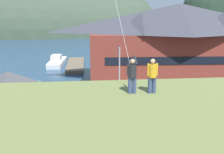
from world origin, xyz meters
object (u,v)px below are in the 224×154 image
Objects in this scene: parked_car_lone_by_shed at (151,133)px; parking_light_pole at (119,73)px; person_kite_flyer at (132,75)px; person_companion at (152,75)px; parked_car_front_row_silver at (186,108)px; parked_car_back_row_right at (209,131)px; storage_shed_near_lot at (10,98)px; moored_boat_wharfside at (57,62)px; parked_car_mid_row_center at (76,109)px; harbor_lodge at (178,41)px; parked_car_mid_row_far at (80,135)px; wharf_dock at (76,65)px.

parked_car_lone_by_shed is 0.62× the size of parking_light_pole.
person_kite_flyer is 0.99m from person_companion.
person_kite_flyer reaches higher than parked_car_front_row_silver.
parked_car_front_row_silver is 0.97× the size of parked_car_back_row_right.
moored_boat_wharfside is at bearing 86.69° from storage_shed_near_lot.
parked_car_mid_row_center is 2.29× the size of person_kite_flyer.
moored_boat_wharfside is at bearing 144.91° from harbor_lodge.
parked_car_back_row_right is at bearing -89.68° from parked_car_front_row_silver.
parked_car_front_row_silver is at bearing 58.99° from person_kite_flyer.
parked_car_front_row_silver is (-3.48, -14.09, -5.26)m from harbor_lodge.
parking_light_pole is 4.01× the size of person_companion.
parked_car_lone_by_shed is 2.34× the size of person_kite_flyer.
harbor_lodge reaches higher than moored_boat_wharfside.
harbor_lodge is 6.57× the size of parked_car_lone_by_shed.
parked_car_lone_by_shed is at bearing -71.40° from moored_boat_wharfside.
parked_car_lone_by_shed is (12.90, -4.90, -1.85)m from storage_shed_near_lot.
person_kite_flyer is (2.89, -8.53, 7.35)m from parked_car_mid_row_far.
parked_car_back_row_right is (11.71, -6.33, 0.00)m from parked_car_mid_row_center.
parked_car_mid_row_center is 0.61× the size of parking_light_pole.
parked_car_lone_by_shed is at bearing -20.82° from storage_shed_near_lot.
storage_shed_near_lot is 18.82m from parked_car_back_row_right.
parking_light_pole is 18.06m from person_companion.
person_companion is (3.88, -8.59, 7.33)m from parked_car_mid_row_far.
parking_light_pole is at bearing -134.78° from harbor_lodge.
parked_car_mid_row_far is at bearing -116.04° from parking_light_pole.
storage_shed_near_lot is at bearing 128.97° from person_companion.
harbor_lodge is at bearing -36.87° from wharf_dock.
storage_shed_near_lot is at bearing 145.61° from parked_car_mid_row_far.
parked_car_back_row_right is at bearing -28.38° from parked_car_mid_row_center.
parked_car_mid_row_center is at bearing -80.20° from moored_boat_wharfside.
moored_boat_wharfside is at bearing 101.00° from person_kite_flyer.
parked_car_back_row_right is at bearing 48.74° from person_companion.
parked_car_back_row_right is (11.17, -0.27, 0.00)m from parked_car_mid_row_far.
parked_car_mid_row_far is at bearing 178.15° from parked_car_lone_by_shed.
person_kite_flyer is (-1.49, -17.49, 4.29)m from parking_light_pole.
harbor_lodge is at bearing 67.13° from person_kite_flyer.
parked_car_mid_row_center and parked_car_lone_by_shed have the same top height.
moored_boat_wharfside is 1.98× the size of parked_car_back_row_right.
parked_car_mid_row_center is at bearing 11.94° from storage_shed_near_lot.
parked_car_front_row_silver is at bearing -4.21° from parked_car_mid_row_center.
parking_light_pole reaches higher than parked_car_lone_by_shed.
wharf_dock is 3.02× the size of parked_car_front_row_silver.
wharf_dock is 32.47m from parked_car_lone_by_shed.
parked_car_back_row_right is 0.99× the size of parked_car_lone_by_shed.
storage_shed_near_lot reaches higher than wharf_dock.
parked_car_mid_row_center is at bearing 95.07° from parked_car_mid_row_far.
parked_car_mid_row_far reaches higher than wharf_dock.
parked_car_front_row_silver is at bearing -59.72° from moored_boat_wharfside.
storage_shed_near_lot reaches higher than parked_car_mid_row_center.
storage_shed_near_lot is at bearing -93.31° from moored_boat_wharfside.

